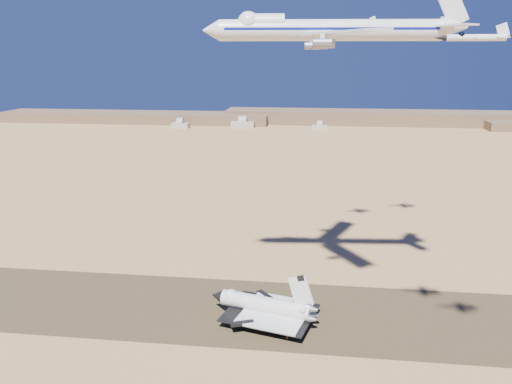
# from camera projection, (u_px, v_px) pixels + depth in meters

# --- Properties ---
(ground) EXTENTS (1200.00, 1200.00, 0.00)m
(ground) POSITION_uv_depth(u_px,v_px,m) (210.00, 308.00, 184.34)
(ground) COLOR tan
(ground) RESTS_ON ground
(runway) EXTENTS (600.00, 50.00, 0.06)m
(runway) POSITION_uv_depth(u_px,v_px,m) (210.00, 308.00, 184.33)
(runway) COLOR #4D3C26
(runway) RESTS_ON ground
(ridgeline) EXTENTS (960.00, 90.00, 18.00)m
(ridgeline) POSITION_uv_depth(u_px,v_px,m) (338.00, 119.00, 679.60)
(ridgeline) COLOR brown
(ridgeline) RESTS_ON ground
(hangars) EXTENTS (200.50, 29.50, 30.00)m
(hangars) POSITION_uv_depth(u_px,v_px,m) (239.00, 124.00, 648.81)
(hangars) COLOR #B4B09F
(hangars) RESTS_ON ground
(shuttle) EXTENTS (39.77, 30.59, 19.49)m
(shuttle) POSITION_uv_depth(u_px,v_px,m) (264.00, 306.00, 175.02)
(shuttle) COLOR silver
(shuttle) RESTS_ON runway
(carrier_747) EXTENTS (85.67, 66.05, 21.31)m
(carrier_747) POSITION_uv_depth(u_px,v_px,m) (322.00, 30.00, 161.33)
(carrier_747) COLOR white
(crew_a) EXTENTS (0.58, 0.77, 1.91)m
(crew_a) POSITION_uv_depth(u_px,v_px,m) (287.00, 328.00, 168.85)
(crew_a) COLOR orange
(crew_a) RESTS_ON runway
(crew_b) EXTENTS (0.77, 0.93, 1.66)m
(crew_b) POSITION_uv_depth(u_px,v_px,m) (277.00, 329.00, 168.60)
(crew_b) COLOR orange
(crew_b) RESTS_ON runway
(crew_c) EXTENTS (1.08, 1.08, 1.72)m
(crew_c) POSITION_uv_depth(u_px,v_px,m) (287.00, 338.00, 163.57)
(crew_c) COLOR orange
(crew_c) RESTS_ON runway
(chase_jet_a) EXTENTS (16.08, 8.59, 4.00)m
(chase_jet_a) POSITION_uv_depth(u_px,v_px,m) (474.00, 37.00, 111.52)
(chase_jet_a) COLOR white
(chase_jet_e) EXTENTS (15.86, 9.06, 4.01)m
(chase_jet_e) POSITION_uv_depth(u_px,v_px,m) (359.00, 24.00, 205.97)
(chase_jet_e) COLOR white
(chase_jet_f) EXTENTS (16.48, 8.93, 4.10)m
(chase_jet_f) POSITION_uv_depth(u_px,v_px,m) (422.00, 38.00, 221.31)
(chase_jet_f) COLOR white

